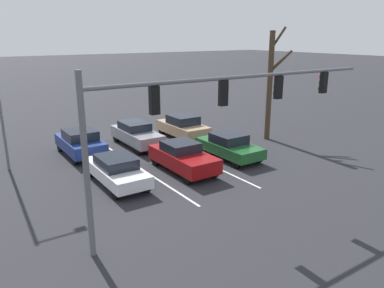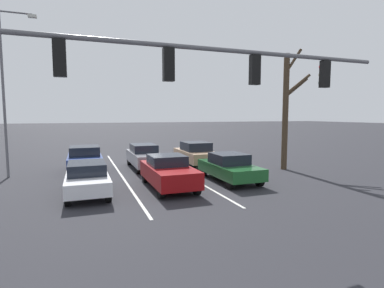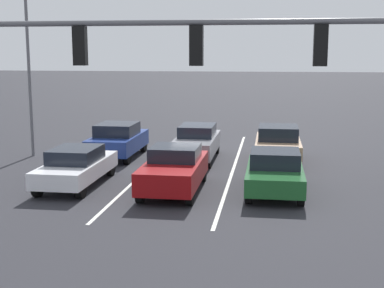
% 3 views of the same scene
% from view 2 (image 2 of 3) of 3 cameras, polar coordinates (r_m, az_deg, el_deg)
% --- Properties ---
extents(ground_plane, '(240.00, 240.00, 0.00)m').
position_cam_2_polar(ground_plane, '(20.91, -9.47, -4.13)').
color(ground_plane, '#28282D').
extents(lane_stripe_left_divider, '(0.12, 16.73, 0.01)m').
position_cam_2_polar(lane_stripe_left_divider, '(19.08, -2.85, -4.98)').
color(lane_stripe_left_divider, silver).
rests_on(lane_stripe_left_divider, ground_plane).
extents(lane_stripe_center_divider, '(0.12, 16.73, 0.01)m').
position_cam_2_polar(lane_stripe_center_divider, '(18.34, -13.50, -5.55)').
color(lane_stripe_center_divider, silver).
rests_on(lane_stripe_center_divider, ground_plane).
extents(car_white_rightlane_front, '(1.77, 4.52, 1.41)m').
position_cam_2_polar(car_white_rightlane_front, '(14.16, -19.35, -6.00)').
color(car_white_rightlane_front, silver).
rests_on(car_white_rightlane_front, ground_plane).
extents(car_maroon_midlane_front, '(1.87, 4.42, 1.56)m').
position_cam_2_polar(car_maroon_midlane_front, '(14.41, -4.55, -5.27)').
color(car_maroon_midlane_front, maroon).
rests_on(car_maroon_midlane_front, ground_plane).
extents(car_darkgreen_leftlane_front, '(1.90, 4.34, 1.46)m').
position_cam_2_polar(car_darkgreen_leftlane_front, '(16.03, 7.12, -4.37)').
color(car_darkgreen_leftlane_front, '#1E5928').
rests_on(car_darkgreen_leftlane_front, ground_plane).
extents(car_navy_rightlane_second, '(1.93, 4.23, 1.60)m').
position_cam_2_polar(car_navy_rightlane_second, '(19.49, -19.75, -2.63)').
color(car_navy_rightlane_second, navy).
rests_on(car_navy_rightlane_second, ground_plane).
extents(car_tan_leftlane_second, '(1.93, 4.30, 1.61)m').
position_cam_2_polar(car_tan_leftlane_second, '(20.91, 0.73, -1.80)').
color(car_tan_leftlane_second, tan).
rests_on(car_tan_leftlane_second, ground_plane).
extents(car_gray_midlane_second, '(1.74, 4.63, 1.56)m').
position_cam_2_polar(car_gray_midlane_second, '(19.86, -9.05, -2.28)').
color(car_gray_midlane_second, gray).
rests_on(car_gray_midlane_second, ground_plane).
extents(traffic_signal_gantry, '(13.28, 0.37, 6.05)m').
position_cam_2_polar(traffic_signal_gantry, '(8.82, -7.81, 12.52)').
color(traffic_signal_gantry, slate).
rests_on(traffic_signal_gantry, ground_plane).
extents(street_lamp_right_shoulder, '(1.89, 0.24, 9.16)m').
position_cam_2_polar(street_lamp_right_shoulder, '(19.49, -31.83, 9.77)').
color(street_lamp_right_shoulder, slate).
rests_on(street_lamp_right_shoulder, ground_plane).
extents(bare_tree_near, '(1.72, 1.32, 7.56)m').
position_cam_2_polar(bare_tree_near, '(20.05, 17.60, 6.75)').
color(bare_tree_near, '#423323').
rests_on(bare_tree_near, ground_plane).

